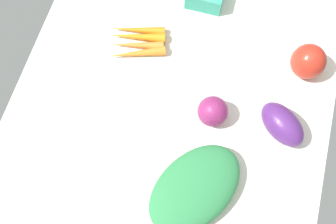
{
  "coord_description": "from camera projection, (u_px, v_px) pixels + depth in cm",
  "views": [
    {
      "loc": [
        -36.68,
        -10.13,
        99.8
      ],
      "look_at": [
        0.0,
        0.0,
        4.0
      ],
      "focal_mm": 47.0,
      "sensor_mm": 36.0,
      "label": 1
    }
  ],
  "objects": [
    {
      "name": "tablecloth",
      "position": [
        168.0,
        117.0,
        1.06
      ],
      "size": [
        104.0,
        76.0,
        2.0
      ],
      "primitive_type": "cube",
      "color": "silver",
      "rests_on": "ground"
    },
    {
      "name": "eggplant",
      "position": [
        282.0,
        124.0,
        1.0
      ],
      "size": [
        13.06,
        13.86,
        7.11
      ],
      "primitive_type": "ellipsoid",
      "rotation": [
        0.0,
        0.0,
        0.9
      ],
      "color": "#532670",
      "rests_on": "tablecloth"
    },
    {
      "name": "leafy_greens_clump",
      "position": [
        195.0,
        188.0,
        0.96
      ],
      "size": [
        28.05,
        25.07,
        5.69
      ],
      "primitive_type": "ellipsoid",
      "rotation": [
        0.0,
        0.0,
        2.61
      ],
      "color": "#2E8047",
      "rests_on": "tablecloth"
    },
    {
      "name": "bell_pepper_red",
      "position": [
        308.0,
        61.0,
        1.05
      ],
      "size": [
        11.01,
        11.01,
        9.16
      ],
      "primitive_type": "ellipsoid",
      "rotation": [
        0.0,
        0.0,
        3.55
      ],
      "color": "red",
      "rests_on": "tablecloth"
    },
    {
      "name": "carrot_bunch",
      "position": [
        137.0,
        41.0,
        1.11
      ],
      "size": [
        13.09,
        16.09,
        2.64
      ],
      "color": "orange",
      "rests_on": "tablecloth"
    },
    {
      "name": "red_onion_near_basket",
      "position": [
        213.0,
        111.0,
        1.01
      ],
      "size": [
        7.16,
        7.16,
        7.16
      ],
      "primitive_type": "sphere",
      "color": "#86255E",
      "rests_on": "tablecloth"
    }
  ]
}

